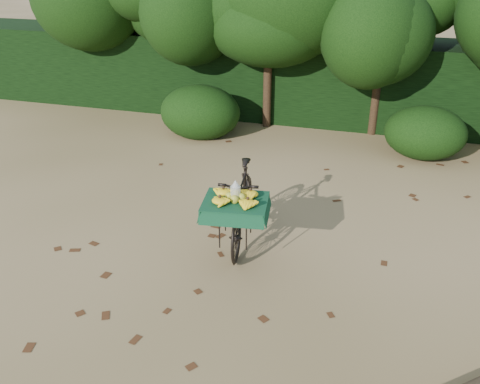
% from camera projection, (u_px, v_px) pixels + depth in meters
% --- Properties ---
extents(ground, '(80.00, 80.00, 0.00)m').
position_uv_depth(ground, '(303.00, 268.00, 6.41)').
color(ground, tan).
rests_on(ground, ground).
extents(vendor_bicycle, '(0.89, 1.89, 1.08)m').
position_uv_depth(vendor_bicycle, '(242.00, 205.00, 6.77)').
color(vendor_bicycle, black).
rests_on(vendor_bicycle, ground).
extents(hedge_backdrop, '(26.00, 1.80, 1.80)m').
position_uv_depth(hedge_backdrop, '(356.00, 81.00, 11.44)').
color(hedge_backdrop, black).
rests_on(hedge_backdrop, ground).
extents(tree_row, '(14.50, 2.00, 4.00)m').
position_uv_depth(tree_row, '(325.00, 35.00, 10.43)').
color(tree_row, black).
rests_on(tree_row, ground).
extents(bush_clumps, '(8.80, 1.70, 0.90)m').
position_uv_depth(bush_clumps, '(370.00, 130.00, 9.78)').
color(bush_clumps, black).
rests_on(bush_clumps, ground).
extents(leaf_litter, '(7.00, 7.30, 0.01)m').
position_uv_depth(leaf_litter, '(312.00, 241.00, 6.97)').
color(leaf_litter, '#442512').
rests_on(leaf_litter, ground).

